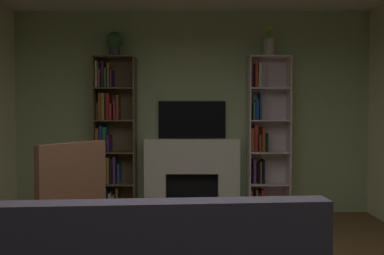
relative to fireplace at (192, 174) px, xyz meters
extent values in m
cube|color=#A1B582|center=(0.00, 0.15, 0.87)|extent=(5.16, 0.06, 2.87)
cube|color=white|center=(-0.52, 0.00, -0.27)|extent=(0.30, 0.23, 0.59)
cube|color=white|center=(0.52, 0.00, -0.27)|extent=(0.30, 0.23, 0.59)
cube|color=white|center=(0.00, 0.00, 0.26)|extent=(1.33, 0.23, 0.48)
cube|color=black|center=(0.00, 0.08, -0.27)|extent=(0.73, 0.08, 0.59)
cube|color=#5D504F|center=(0.00, -0.26, -0.55)|extent=(1.43, 0.30, 0.03)
cube|color=black|center=(0.00, 0.09, 0.77)|extent=(0.95, 0.06, 0.53)
cube|color=brown|center=(-1.34, -0.04, 0.54)|extent=(0.02, 0.31, 2.21)
cube|color=brown|center=(-0.79, -0.04, 0.54)|extent=(0.02, 0.31, 2.21)
cube|color=brown|center=(-1.07, 0.11, 0.54)|extent=(0.57, 0.02, 2.21)
cube|color=brown|center=(-1.07, -0.04, -0.56)|extent=(0.53, 0.31, 0.02)
cube|color=black|center=(-1.31, -0.01, -0.39)|extent=(0.02, 0.23, 0.32)
cube|color=#613F79|center=(-1.28, -0.01, -0.41)|extent=(0.03, 0.22, 0.27)
cube|color=black|center=(-1.23, -0.01, -0.41)|extent=(0.03, 0.23, 0.28)
cube|color=navy|center=(-1.20, 0.00, -0.37)|extent=(0.02, 0.21, 0.36)
cube|color=beige|center=(-1.15, 0.00, -0.40)|extent=(0.04, 0.20, 0.29)
cube|color=beige|center=(-1.09, -0.03, -0.42)|extent=(0.04, 0.26, 0.26)
cube|color=brown|center=(-1.04, -0.01, -0.36)|extent=(0.03, 0.22, 0.37)
cube|color=brown|center=(-1.07, -0.04, -0.12)|extent=(0.53, 0.31, 0.02)
cube|color=#A52C26|center=(-1.30, 0.01, 0.02)|extent=(0.04, 0.19, 0.28)
cube|color=olive|center=(-1.25, -0.01, 0.01)|extent=(0.03, 0.23, 0.24)
cube|color=beige|center=(-1.21, -0.02, 0.07)|extent=(0.04, 0.24, 0.37)
cube|color=#A7832B|center=(-1.16, 0.00, 0.07)|extent=(0.03, 0.20, 0.36)
cube|color=black|center=(-1.12, -0.01, 0.06)|extent=(0.03, 0.23, 0.35)
cube|color=#50386A|center=(-1.07, -0.02, 0.07)|extent=(0.03, 0.25, 0.37)
cube|color=#324C92|center=(-1.02, 0.01, 0.02)|extent=(0.03, 0.19, 0.27)
cube|color=brown|center=(-1.07, -0.04, 0.32)|extent=(0.53, 0.31, 0.02)
cube|color=#935738|center=(-1.31, -0.02, 0.49)|extent=(0.04, 0.25, 0.32)
cube|color=navy|center=(-1.26, -0.01, 0.51)|extent=(0.04, 0.23, 0.36)
cube|color=#2E7143|center=(-1.21, -0.01, 0.50)|extent=(0.04, 0.23, 0.34)
cube|color=#50256A|center=(-1.15, -0.03, 0.44)|extent=(0.03, 0.26, 0.23)
cube|color=brown|center=(-1.07, -0.04, 0.76)|extent=(0.53, 0.31, 0.02)
cube|color=#8B5D3B|center=(-1.31, 0.02, 0.89)|extent=(0.02, 0.17, 0.23)
cube|color=#95592D|center=(-1.27, 0.00, 0.96)|extent=(0.04, 0.21, 0.37)
cube|color=olive|center=(-1.22, -0.02, 0.95)|extent=(0.04, 0.24, 0.37)
cube|color=#A42229|center=(-1.16, -0.01, 0.95)|extent=(0.04, 0.23, 0.37)
cube|color=#AA3334|center=(-1.12, -0.03, 0.88)|extent=(0.03, 0.26, 0.22)
cube|color=#AE3434|center=(-1.07, 0.00, 0.90)|extent=(0.03, 0.21, 0.27)
cube|color=brown|center=(-1.03, 0.01, 0.94)|extent=(0.04, 0.18, 0.34)
cube|color=brown|center=(-1.07, -0.04, 1.20)|extent=(0.53, 0.31, 0.02)
cube|color=beige|center=(-1.31, -0.01, 1.40)|extent=(0.03, 0.23, 0.37)
cube|color=#93543C|center=(-1.28, 0.00, 1.34)|extent=(0.03, 0.21, 0.26)
cube|color=#642666|center=(-1.24, 0.01, 1.40)|extent=(0.03, 0.18, 0.37)
cube|color=#2C7139|center=(-1.19, -0.01, 1.35)|extent=(0.03, 0.23, 0.27)
cube|color=olive|center=(-1.15, -0.01, 1.38)|extent=(0.03, 0.22, 0.34)
cube|color=#5A297D|center=(-1.11, -0.02, 1.34)|extent=(0.02, 0.25, 0.25)
cube|color=brown|center=(-1.07, -0.04, 1.64)|extent=(0.53, 0.31, 0.02)
cube|color=silver|center=(0.79, -0.04, 0.54)|extent=(0.02, 0.31, 2.21)
cube|color=silver|center=(1.34, -0.04, 0.54)|extent=(0.02, 0.31, 2.21)
cube|color=silver|center=(1.07, 0.11, 0.54)|extent=(0.57, 0.02, 2.21)
cube|color=silver|center=(1.07, -0.04, -0.56)|extent=(0.53, 0.31, 0.02)
cube|color=beige|center=(0.83, 0.00, -0.39)|extent=(0.03, 0.20, 0.32)
cube|color=brown|center=(0.86, 0.00, -0.43)|extent=(0.02, 0.21, 0.24)
cube|color=olive|center=(0.90, -0.01, -0.38)|extent=(0.03, 0.22, 0.35)
cube|color=black|center=(0.94, -0.02, -0.40)|extent=(0.04, 0.24, 0.30)
cube|color=#B92F2C|center=(0.98, -0.02, -0.38)|extent=(0.04, 0.25, 0.34)
cube|color=silver|center=(1.07, -0.04, -0.12)|extent=(0.53, 0.31, 0.02)
cube|color=black|center=(0.83, 0.01, 0.01)|extent=(0.03, 0.19, 0.25)
cube|color=#68377C|center=(0.87, 0.01, 0.05)|extent=(0.04, 0.19, 0.33)
cube|color=black|center=(0.93, 0.01, 0.02)|extent=(0.03, 0.19, 0.27)
cube|color=brown|center=(0.96, -0.01, 0.04)|extent=(0.02, 0.22, 0.31)
cube|color=black|center=(1.00, -0.01, 0.05)|extent=(0.02, 0.22, 0.32)
cube|color=silver|center=(1.07, -0.04, 0.32)|extent=(0.53, 0.31, 0.02)
cube|color=#994A3C|center=(0.83, -0.03, 0.49)|extent=(0.04, 0.26, 0.33)
cube|color=red|center=(0.89, 0.01, 0.51)|extent=(0.04, 0.19, 0.37)
cube|color=brown|center=(0.94, 0.00, 0.45)|extent=(0.03, 0.21, 0.24)
cube|color=#A43D1B|center=(0.98, -0.03, 0.50)|extent=(0.03, 0.26, 0.34)
cube|color=black|center=(1.03, -0.01, 0.46)|extent=(0.04, 0.23, 0.26)
cube|color=silver|center=(1.07, -0.04, 0.76)|extent=(0.53, 0.31, 0.02)
cube|color=#17242C|center=(0.82, 0.01, 0.94)|extent=(0.03, 0.18, 0.34)
cube|color=#367D48|center=(0.86, -0.01, 0.89)|extent=(0.03, 0.22, 0.25)
cube|color=#19489A|center=(0.90, -0.01, 0.91)|extent=(0.04, 0.22, 0.27)
cube|color=navy|center=(0.94, -0.02, 0.96)|extent=(0.02, 0.24, 0.38)
cube|color=silver|center=(1.07, -0.04, 1.20)|extent=(0.53, 0.31, 0.02)
cube|color=#652A68|center=(0.83, 0.01, 1.32)|extent=(0.04, 0.18, 0.22)
cube|color=#B03D1D|center=(0.88, -0.01, 1.38)|extent=(0.04, 0.23, 0.34)
cube|color=beige|center=(0.93, -0.01, 1.38)|extent=(0.04, 0.23, 0.34)
cube|color=beige|center=(0.98, 0.01, 1.37)|extent=(0.03, 0.18, 0.31)
cube|color=silver|center=(1.07, -0.04, 1.64)|extent=(0.53, 0.31, 0.02)
cylinder|color=#4A494E|center=(-1.07, -0.03, 1.71)|extent=(0.15, 0.15, 0.14)
sphere|color=#3A673D|center=(-1.07, -0.03, 1.87)|extent=(0.23, 0.23, 0.23)
cylinder|color=beige|center=(1.07, -0.03, 1.77)|extent=(0.15, 0.15, 0.24)
cylinder|color=#4C7F3F|center=(1.09, -0.04, 1.96)|extent=(0.01, 0.01, 0.15)
sphere|color=yellow|center=(1.09, -0.04, 2.04)|extent=(0.05, 0.05, 0.05)
cylinder|color=#4C7F3F|center=(1.06, -0.01, 1.96)|extent=(0.01, 0.01, 0.14)
sphere|color=yellow|center=(1.06, -0.01, 2.03)|extent=(0.05, 0.05, 0.05)
cylinder|color=#4C7F3F|center=(1.09, -0.04, 1.97)|extent=(0.01, 0.01, 0.15)
sphere|color=yellow|center=(1.09, -0.04, 2.04)|extent=(0.06, 0.06, 0.06)
cube|color=#584F60|center=(-0.22, -3.63, 0.15)|extent=(1.89, 0.30, 0.53)
cylinder|color=brown|center=(-0.79, -2.16, -0.34)|extent=(0.04, 0.04, 0.45)
cylinder|color=brown|center=(-1.25, -1.87, -0.34)|extent=(0.04, 0.04, 0.45)
cube|color=tan|center=(-1.19, -2.29, -0.08)|extent=(0.86, 0.89, 0.08)
cube|color=brown|center=(-1.19, -2.29, -0.14)|extent=(0.86, 0.89, 0.04)
cube|color=brown|center=(-0.96, -2.43, 0.25)|extent=(0.41, 0.61, 0.75)
camera|label=1|loc=(0.00, -5.70, 0.87)|focal=38.17mm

